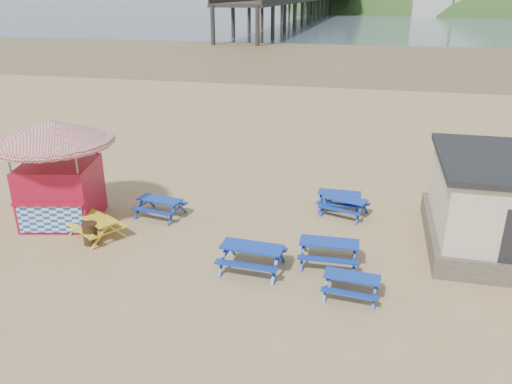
% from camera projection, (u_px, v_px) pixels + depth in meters
% --- Properties ---
extents(ground, '(400.00, 400.00, 0.00)m').
position_uv_depth(ground, '(231.00, 231.00, 18.06)').
color(ground, tan).
rests_on(ground, ground).
extents(wet_sand, '(400.00, 400.00, 0.00)m').
position_uv_depth(wet_sand, '(343.00, 55.00, 67.69)').
color(wet_sand, olive).
rests_on(wet_sand, ground).
extents(sea, '(400.00, 400.00, 0.00)m').
position_uv_depth(sea, '(368.00, 17.00, 171.48)').
color(sea, '#4A5D6B').
rests_on(sea, ground).
extents(picnic_table_blue_a, '(1.89, 1.62, 0.71)m').
position_uv_depth(picnic_table_blue_a, '(160.00, 207.00, 19.18)').
color(picnic_table_blue_a, '#0C2D9E').
rests_on(picnic_table_blue_a, ground).
extents(picnic_table_blue_b, '(1.98, 1.77, 0.69)m').
position_uv_depth(picnic_table_blue_b, '(344.00, 207.00, 19.27)').
color(picnic_table_blue_b, '#0C2D9E').
rests_on(picnic_table_blue_b, ground).
extents(picnic_table_blue_c, '(1.67, 1.35, 0.70)m').
position_uv_depth(picnic_table_blue_c, '(339.00, 201.00, 19.80)').
color(picnic_table_blue_c, '#0C2D9E').
rests_on(picnic_table_blue_c, ground).
extents(picnic_table_blue_d, '(2.01, 1.65, 0.81)m').
position_uv_depth(picnic_table_blue_d, '(252.00, 258.00, 15.45)').
color(picnic_table_blue_d, '#0C2D9E').
rests_on(picnic_table_blue_d, ground).
extents(picnic_table_blue_e, '(1.65, 1.37, 0.65)m').
position_uv_depth(picnic_table_blue_e, '(351.00, 286.00, 14.12)').
color(picnic_table_blue_e, '#0C2D9E').
rests_on(picnic_table_blue_e, ground).
extents(picnic_table_blue_f, '(1.90, 1.55, 0.78)m').
position_uv_depth(picnic_table_blue_f, '(329.00, 252.00, 15.79)').
color(picnic_table_blue_f, '#0C2D9E').
rests_on(picnic_table_blue_f, ground).
extents(picnic_table_yellow, '(2.24, 2.12, 0.74)m').
position_uv_depth(picnic_table_yellow, '(97.00, 227.00, 17.54)').
color(picnic_table_yellow, gold).
rests_on(picnic_table_yellow, ground).
extents(ice_cream_kiosk, '(5.22, 5.22, 3.88)m').
position_uv_depth(ice_cream_kiosk, '(56.00, 159.00, 18.04)').
color(ice_cream_kiosk, '#A30E29').
rests_on(ice_cream_kiosk, ground).
extents(litter_bin, '(0.52, 0.52, 0.77)m').
position_uv_depth(litter_bin, '(90.00, 233.00, 17.03)').
color(litter_bin, '#382217').
rests_on(litter_bin, ground).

